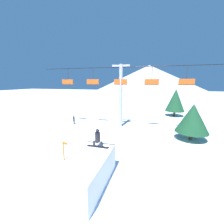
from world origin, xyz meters
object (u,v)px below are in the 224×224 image
at_px(snow_ramp, 88,171).
at_px(distant_skier, 74,120).
at_px(trail_marker, 64,150).
at_px(pine_tree_near, 193,118).
at_px(snowboarder, 98,138).

relative_size(snow_ramp, distant_skier, 3.89).
distance_m(snow_ramp, trail_marker, 3.83).
bearing_deg(distant_skier, snow_ramp, -56.54).
height_order(snow_ramp, pine_tree_near, pine_tree_near).
bearing_deg(trail_marker, snow_ramp, -34.50).
xyz_separation_m(snow_ramp, pine_tree_near, (7.79, 10.01, 1.55)).
relative_size(snowboarder, pine_tree_near, 0.40).
bearing_deg(snowboarder, distant_skier, 127.55).
bearing_deg(snow_ramp, snowboarder, 89.00).
relative_size(snow_ramp, snowboarder, 2.99).
distance_m(snow_ramp, snowboarder, 2.26).
height_order(snow_ramp, snowboarder, snowboarder).
bearing_deg(pine_tree_near, snow_ramp, -127.89).
distance_m(snowboarder, trail_marker, 3.60).
relative_size(snowboarder, distant_skier, 1.30).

